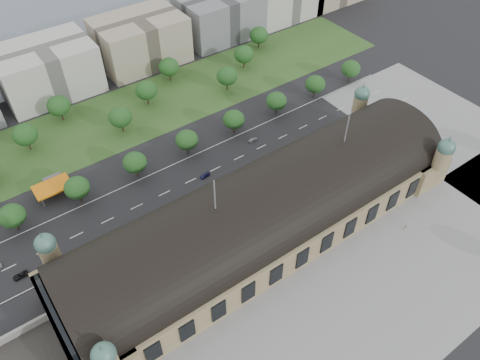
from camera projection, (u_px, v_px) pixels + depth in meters
ground at (264, 232)px, 169.61m from camera, size 900.00×900.00×0.00m
station at (265, 213)px, 162.40m from camera, size 150.00×48.40×44.30m
plaza_south at (374, 305)px, 148.30m from camera, size 190.00×48.00×0.12m
plaza_east at (443, 129)px, 212.38m from camera, size 56.00×100.00×0.12m
road_slab at (164, 193)px, 183.30m from camera, size 260.00×26.00×0.10m
grass_belt at (116, 120)px, 217.21m from camera, size 300.00×45.00×0.10m
petrol_station at (53, 184)px, 182.94m from camera, size 14.00×13.00×5.05m
office_3 at (47, 70)px, 225.71m from camera, size 45.00×32.00×24.00m
office_4 at (140, 40)px, 246.47m from camera, size 45.00×32.00×24.00m
office_5 at (219, 15)px, 267.23m from camera, size 45.00×32.00×24.00m
tree_row_2 at (12, 216)px, 165.18m from camera, size 9.60×9.60×11.52m
tree_row_3 at (77, 188)px, 175.14m from camera, size 9.60×9.60×11.52m
tree_row_4 at (135, 163)px, 185.11m from camera, size 9.60×9.60×11.52m
tree_row_5 at (187, 140)px, 195.07m from camera, size 9.60×9.60×11.52m
tree_row_6 at (234, 120)px, 205.04m from camera, size 9.60×9.60×11.52m
tree_row_7 at (276, 101)px, 215.01m from camera, size 9.60×9.60×11.52m
tree_row_8 at (315, 84)px, 224.97m from camera, size 9.60×9.60×11.52m
tree_row_9 at (351, 69)px, 234.94m from camera, size 9.60×9.60×11.52m
tree_belt_4 at (25, 135)px, 196.52m from camera, size 10.40×10.40×12.48m
tree_belt_5 at (59, 106)px, 211.36m from camera, size 10.40×10.40×12.48m
tree_belt_6 at (120, 117)px, 205.36m from camera, size 10.40×10.40×12.48m
tree_belt_7 at (146, 90)px, 220.19m from camera, size 10.40×10.40×12.48m
tree_belt_8 at (169, 67)px, 235.03m from camera, size 10.40×10.40×12.48m
tree_belt_9 at (227, 76)px, 229.03m from camera, size 10.40×10.40×12.48m
tree_belt_10 at (244, 54)px, 243.86m from camera, size 10.40×10.40×12.48m
tree_belt_11 at (259, 35)px, 258.69m from camera, size 10.40×10.40×12.48m
traffic_car_2 at (21, 275)px, 155.39m from camera, size 5.07×2.40×1.40m
traffic_car_4 at (205, 175)px, 189.49m from camera, size 4.65×2.34×1.52m
traffic_car_5 at (253, 140)px, 205.62m from camera, size 4.25×1.55×1.39m
traffic_car_6 at (335, 130)px, 210.73m from camera, size 5.25×2.71×1.42m
parked_car_0 at (83, 272)px, 156.14m from camera, size 5.07×3.68×1.59m
parked_car_1 at (49, 290)px, 151.38m from camera, size 6.16×5.75×1.61m
parked_car_2 at (115, 246)px, 164.15m from camera, size 4.72×3.73×1.28m
parked_car_3 at (123, 242)px, 165.27m from camera, size 5.09×4.42×1.66m
parked_car_4 at (120, 248)px, 163.31m from camera, size 4.74×3.19×1.48m
parked_car_5 at (123, 252)px, 162.31m from camera, size 5.36×4.39×1.36m
parked_car_6 at (182, 218)px, 173.36m from camera, size 5.36×4.18×1.45m
bus_west at (217, 188)px, 183.27m from camera, size 10.73×3.40×2.94m
bus_mid at (207, 193)px, 181.16m from camera, size 11.81×3.74×3.24m
bus_east at (242, 176)px, 188.29m from camera, size 10.71×3.45×2.93m
pedestrian_0 at (406, 228)px, 169.78m from camera, size 1.01×0.77×1.83m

